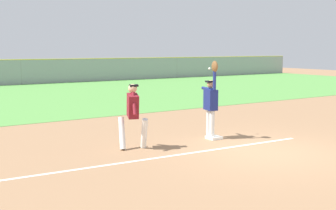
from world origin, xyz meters
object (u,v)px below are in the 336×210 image
object	(u,v)px
first_base	(214,138)
runner	(133,112)
parked_car_silver	(1,73)
parked_car_tan	(65,71)
baseball	(209,69)
fielder	(211,101)

from	to	relation	value
first_base	runner	distance (m)	2.77
first_base	parked_car_silver	size ratio (longest dim) A/B	0.08
first_base	parked_car_tan	bearing A→B (deg)	79.88
baseball	parked_car_tan	xyz separation A→B (m)	(4.54, 25.60, -1.36)
parked_car_tan	fielder	bearing A→B (deg)	-95.30
fielder	parked_car_tan	bearing A→B (deg)	-89.03
fielder	parked_car_silver	xyz separation A→B (m)	(-0.52, 25.92, -0.45)
first_base	runner	world-z (taller)	runner
baseball	parked_car_tan	size ratio (longest dim) A/B	0.02
runner	parked_car_tan	world-z (taller)	runner
first_base	fielder	size ratio (longest dim) A/B	0.17
parked_car_silver	parked_car_tan	world-z (taller)	same
parked_car_silver	fielder	bearing A→B (deg)	-95.70
fielder	first_base	bearing A→B (deg)	141.67
fielder	parked_car_tan	world-z (taller)	fielder
first_base	parked_car_tan	distance (m)	26.38
baseball	parked_car_tan	distance (m)	26.03
parked_car_silver	runner	bearing A→B (deg)	-101.29
runner	baseball	bearing A→B (deg)	24.17
baseball	parked_car_tan	bearing A→B (deg)	79.94
first_base	parked_car_silver	xyz separation A→B (m)	(-0.59, 26.00, 0.63)
runner	baseball	distance (m)	2.89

